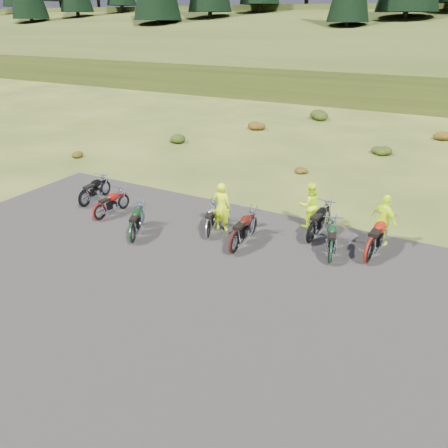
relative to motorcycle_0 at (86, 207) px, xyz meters
The scene contains 22 objects.
ground 6.62m from the motorcycle_0, ahead, with size 300.00×300.00×0.00m, color #344015.
gravel_pad 7.17m from the motorcycle_0, 23.96° to the right, with size 20.00×12.00×0.04m, color black.
hill_slope 49.52m from the motorcycle_0, 82.40° to the left, with size 300.00×46.00×3.00m, color #2C3B13, non-canonical shape.
hill_plateau 109.29m from the motorcycle_0, 86.56° to the left, with size 300.00×90.00×9.17m, color #2C3B13.
shrub_0 7.46m from the motorcycle_0, 136.95° to the left, with size 0.77×0.77×0.45m, color #592E0B.
shrub_1 10.70m from the motorcycle_0, 103.78° to the left, with size 1.03×1.03×0.61m, color black.
shrub_2 15.70m from the motorcycle_0, 88.71° to the left, with size 1.30×1.30×0.77m, color #592E0B.
shrub_3 21.24m from the motorcycle_0, 81.19° to the left, with size 1.56×1.56×0.92m, color black.
shrub_4 10.33m from the motorcycle_0, 53.42° to the left, with size 0.77×0.77×0.45m, color #592E0B.
shrub_5 16.33m from the motorcycle_0, 56.33° to the left, with size 1.03×1.03×0.61m, color black.
shrub_6 22.36m from the motorcycle_0, 57.68° to the left, with size 1.30×1.30×0.77m, color #592E0B.
motorcycle_0 is the anchor object (origin of this frame).
motorcycle_1 1.61m from the motorcycle_0, 25.91° to the right, with size 1.89×0.63×0.99m, color maroon, non-canonical shape.
motorcycle_2 4.00m from the motorcycle_0, 22.73° to the right, with size 1.99×0.66×1.04m, color black, non-canonical shape.
motorcycle_3 5.76m from the motorcycle_0, ahead, with size 1.93×0.64×1.01m, color #A5A5A9, non-canonical shape.
motorcycle_4 7.09m from the motorcycle_0, ahead, with size 2.21×0.74×1.16m, color #420F0B, non-canonical shape.
motorcycle_5 9.10m from the motorcycle_0, ahead, with size 2.20×0.73×1.15m, color black, non-canonical shape.
motorcycle_6 11.03m from the motorcycle_0, ahead, with size 2.35×0.78×1.23m, color #A0170B, non-canonical shape.
motorcycle_7 9.97m from the motorcycle_0, ahead, with size 2.06×0.69×1.08m, color #0E3219, non-canonical shape.
person_middle 5.99m from the motorcycle_0, ahead, with size 0.65×0.43×1.78m, color #D5FF0D.
person_right_a 8.91m from the motorcycle_0, 16.45° to the left, with size 0.81×0.63×1.68m, color #D5FF0D.
person_right_b 11.38m from the motorcycle_0, 11.68° to the left, with size 1.04×0.43×1.77m, color #D5FF0D.
Camera 1 is at (6.12, -10.77, 6.90)m, focal length 35.00 mm.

